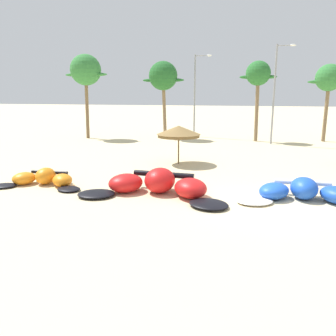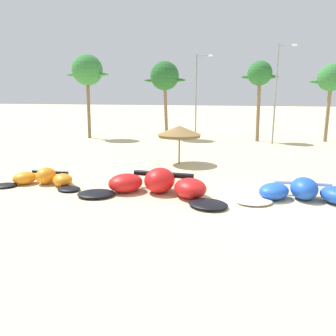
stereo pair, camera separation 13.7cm
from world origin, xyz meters
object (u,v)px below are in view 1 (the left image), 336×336
object	(u,v)px
lamppost_west_center	(276,90)
kite_far_left	(43,179)
kite_left_of_center	(305,193)
palm_left_of_gap	(258,75)
beach_umbrella_near_van	(179,131)
palm_left	(163,77)
palm_leftmost	(86,71)
palm_center_left	(329,79)
kite_left	(157,185)
lamppost_west	(196,92)

from	to	relation	value
lamppost_west_center	kite_far_left	bearing A→B (deg)	-123.82
kite_far_left	lamppost_west_center	world-z (taller)	lamppost_west_center
kite_left_of_center	palm_left_of_gap	world-z (taller)	palm_left_of_gap
beach_umbrella_near_van	palm_left	distance (m)	14.70
palm_leftmost	lamppost_west_center	world-z (taller)	lamppost_west_center
kite_left_of_center	palm_center_left	world-z (taller)	palm_center_left
kite_left	palm_center_left	size ratio (longest dim) A/B	0.98
palm_left	lamppost_west_center	xyz separation A→B (m)	(11.61, -1.52, -1.41)
kite_far_left	kite_left_of_center	size ratio (longest dim) A/B	0.81
kite_left_of_center	palm_left_of_gap	bearing A→B (deg)	96.37
palm_left	palm_left_of_gap	world-z (taller)	palm_left
beach_umbrella_near_van	lamppost_west	bearing A→B (deg)	95.31
kite_left	beach_umbrella_near_van	distance (m)	7.79
kite_left_of_center	palm_left_of_gap	xyz separation A→B (m)	(-2.26, 20.24, 6.31)
lamppost_west	lamppost_west_center	bearing A→B (deg)	-24.87
lamppost_west	palm_left_of_gap	bearing A→B (deg)	-18.19
palm_leftmost	palm_left_of_gap	bearing A→B (deg)	6.58
beach_umbrella_near_van	lamppost_west	xyz separation A→B (m)	(-1.45, 15.61, 2.82)
lamppost_west_center	palm_left_of_gap	bearing A→B (deg)	135.15
beach_umbrella_near_van	kite_left	bearing A→B (deg)	-85.39
palm_leftmost	palm_left_of_gap	xyz separation A→B (m)	(18.05, 2.08, -0.59)
beach_umbrella_near_van	kite_left_of_center	bearing A→B (deg)	-42.32
palm_leftmost	lamppost_west	distance (m)	12.33
palm_left	lamppost_west	xyz separation A→B (m)	(3.21, 2.37, -1.54)
palm_center_left	lamppost_west_center	size ratio (longest dim) A/B	0.83
kite_far_left	kite_left_of_center	bearing A→B (deg)	2.54
palm_leftmost	lamppost_west_center	bearing A→B (deg)	1.13
palm_leftmost	lamppost_west	xyz separation A→B (m)	(11.35, 4.28, -2.17)
beach_umbrella_near_van	palm_center_left	world-z (taller)	palm_center_left
kite_left	kite_left_of_center	bearing A→B (deg)	5.92
kite_far_left	kite_left	xyz separation A→B (m)	(6.48, -0.12, 0.13)
lamppost_west	lamppost_west_center	size ratio (longest dim) A/B	0.97
kite_far_left	palm_left	distance (m)	21.64
kite_left	lamppost_west	size ratio (longest dim) A/B	0.84
palm_leftmost	palm_left	size ratio (longest dim) A/B	1.09
kite_left	kite_left_of_center	size ratio (longest dim) A/B	1.19
kite_far_left	palm_leftmost	bearing A→B (deg)	110.29
beach_umbrella_near_van	kite_far_left	bearing A→B (deg)	-128.33
palm_left_of_gap	palm_center_left	distance (m)	7.14
beach_umbrella_near_van	lamppost_west	size ratio (longest dim) A/B	0.34
palm_left_of_gap	palm_leftmost	bearing A→B (deg)	-173.42
kite_left_of_center	palm_left	world-z (taller)	palm_left
palm_leftmost	lamppost_west_center	distance (m)	19.86
palm_left	kite_far_left	bearing A→B (deg)	-93.35
palm_center_left	lamppost_west	world-z (taller)	lamppost_west
kite_far_left	palm_leftmost	size ratio (longest dim) A/B	0.58
kite_left_of_center	palm_center_left	distance (m)	23.08
palm_left	kite_left_of_center	bearing A→B (deg)	-58.77
beach_umbrella_near_van	palm_left_of_gap	size ratio (longest dim) A/B	0.38
palm_left	palm_center_left	bearing A→B (deg)	5.86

